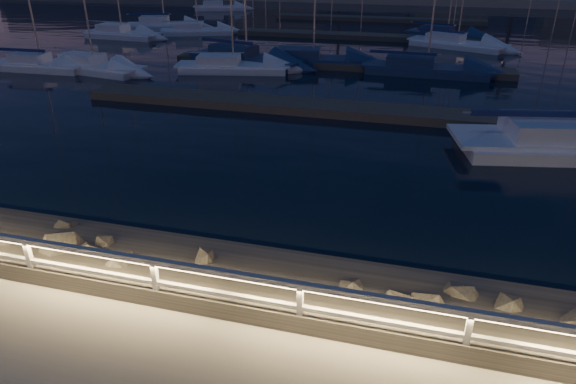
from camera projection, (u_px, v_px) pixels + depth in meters
name	position (u px, v px, depth m)	size (l,w,h in m)	color
ground	(116.00, 294.00, 10.79)	(400.00, 400.00, 0.00)	#9C968D
harbor_water	(349.00, 58.00, 38.34)	(400.00, 440.00, 0.60)	black
guard_rail	(107.00, 263.00, 10.47)	(44.11, 0.12, 1.06)	silver
riprap	(396.00, 301.00, 10.97)	(36.60, 2.57, 1.35)	#645F55
floating_docks	(353.00, 47.00, 39.21)	(22.00, 36.00, 0.40)	#595149
sailboat_a	(39.00, 64.00, 32.75)	(6.39, 2.15, 10.81)	white
sailboat_b	(92.00, 65.00, 32.36)	(7.31, 3.31, 12.05)	white
sailboat_c	(231.00, 65.00, 32.37)	(7.45, 3.58, 12.19)	white
sailboat_e	(120.00, 33.00, 44.17)	(6.99, 2.49, 11.77)	white
sailboat_f	(244.00, 58.00, 34.33)	(8.37, 4.23, 13.75)	navy
sailboat_g	(310.00, 59.00, 34.04)	(8.12, 3.54, 13.34)	navy
sailboat_h	(423.00, 67.00, 31.83)	(8.06, 2.70, 13.46)	navy
sailboat_i	(163.00, 24.00, 48.96)	(7.46, 4.23, 12.34)	white
sailboat_j	(196.00, 30.00, 46.03)	(6.71, 4.11, 11.11)	white
sailboat_k	(445.00, 34.00, 43.90)	(7.29, 4.35, 11.99)	navy
sailboat_l	(455.00, 43.00, 40.09)	(7.81, 4.75, 12.82)	white
sailboat_m	(219.00, 7.00, 63.42)	(6.74, 3.88, 11.16)	white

